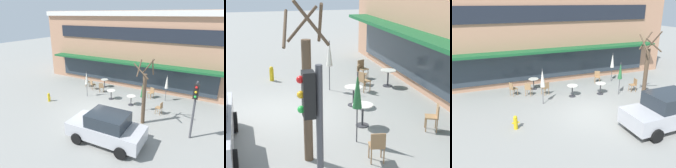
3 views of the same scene
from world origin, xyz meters
The scene contains 16 objects.
ground_plane centered at (0.00, 0.00, 0.00)m, with size 80.00×80.00×0.00m, color gray.
building_facade centered at (0.00, 9.96, 3.49)m, with size 19.20×9.10×6.99m.
cafe_table_near_wall centered at (1.89, 2.48, 0.52)m, with size 0.70×0.70×0.76m.
cafe_table_streetside centered at (-0.02, 2.75, 0.52)m, with size 0.70×0.70×0.76m.
cafe_table_by_tree centered at (-2.00, 4.99, 0.52)m, with size 0.70×0.70×0.76m.
patio_umbrella_green_folded centered at (-2.11, 2.28, 1.63)m, with size 0.28×0.28×2.20m.
patio_umbrella_cream_folded centered at (2.98, 1.94, 1.63)m, with size 0.28×0.28×2.20m.
patio_umbrella_corner_open centered at (4.02, 4.54, 1.63)m, with size 0.28×0.28×2.20m.
cafe_chair_0 centered at (-3.58, 4.27, 0.53)m, with size 0.53×0.53×0.89m.
cafe_chair_1 centered at (-1.53, 3.65, 0.53)m, with size 0.51×0.51×0.89m.
cafe_chair_2 centered at (4.26, 2.11, 0.53)m, with size 0.46×0.46×0.89m.
cafe_chair_3 centered at (-2.64, 3.88, 0.53)m, with size 0.55×0.55×0.89m.
cafe_chair_4 centered at (2.81, 4.59, 0.53)m, with size 0.53×0.53×0.89m.
parked_sedan centered at (2.65, -2.52, 0.88)m, with size 4.25×2.11×1.76m.
street_tree centered at (3.66, 0.37, 1.94)m, with size 1.16×1.16×4.30m.
fire_hydrant centered at (-4.18, -0.08, 0.35)m, with size 0.36×0.20×0.71m.
Camera 3 is at (-5.67, -10.36, 5.84)m, focal length 38.00 mm.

